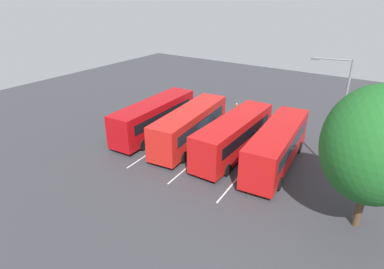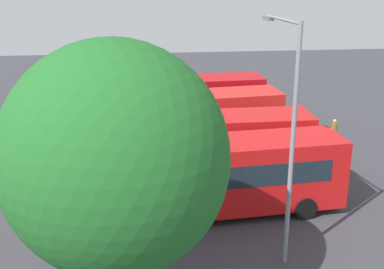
{
  "view_description": "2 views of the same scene",
  "coord_description": "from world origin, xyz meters",
  "px_view_note": "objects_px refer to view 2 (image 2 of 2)",
  "views": [
    {
      "loc": [
        -22.31,
        -13.1,
        12.96
      ],
      "look_at": [
        -1.49,
        0.96,
        1.61
      ],
      "focal_mm": 30.19,
      "sensor_mm": 36.0,
      "label": 1
    },
    {
      "loc": [
        -3.24,
        -25.49,
        10.51
      ],
      "look_at": [
        -0.58,
        -0.57,
        1.79
      ],
      "focal_mm": 47.59,
      "sensor_mm": 36.0,
      "label": 2
    }
  ],
  "objects_px": {
    "depot_tree": "(115,161)",
    "bus_far_left": "(224,175)",
    "bus_far_right": "(183,101)",
    "pedestrian": "(334,131)",
    "bus_center_right": "(192,119)",
    "street_lamp": "(290,131)",
    "bus_center_left": "(207,145)"
  },
  "relations": [
    {
      "from": "pedestrian",
      "to": "street_lamp",
      "type": "distance_m",
      "value": 13.35
    },
    {
      "from": "pedestrian",
      "to": "depot_tree",
      "type": "xyz_separation_m",
      "value": [
        -11.94,
        -14.09,
        4.34
      ]
    },
    {
      "from": "street_lamp",
      "to": "bus_center_left",
      "type": "bearing_deg",
      "value": 3.07
    },
    {
      "from": "bus_center_right",
      "to": "depot_tree",
      "type": "height_order",
      "value": "depot_tree"
    },
    {
      "from": "bus_center_right",
      "to": "street_lamp",
      "type": "height_order",
      "value": "street_lamp"
    },
    {
      "from": "bus_far_right",
      "to": "pedestrian",
      "type": "bearing_deg",
      "value": -31.15
    },
    {
      "from": "bus_center_right",
      "to": "pedestrian",
      "type": "bearing_deg",
      "value": -9.05
    },
    {
      "from": "bus_far_left",
      "to": "street_lamp",
      "type": "height_order",
      "value": "street_lamp"
    },
    {
      "from": "bus_center_right",
      "to": "street_lamp",
      "type": "distance_m",
      "value": 12.19
    },
    {
      "from": "bus_far_left",
      "to": "bus_center_left",
      "type": "bearing_deg",
      "value": 88.31
    },
    {
      "from": "pedestrian",
      "to": "depot_tree",
      "type": "relative_size",
      "value": 0.19
    },
    {
      "from": "bus_far_right",
      "to": "pedestrian",
      "type": "relative_size",
      "value": 6.21
    },
    {
      "from": "bus_far_right",
      "to": "pedestrian",
      "type": "distance_m",
      "value": 9.56
    },
    {
      "from": "bus_far_left",
      "to": "bus_center_right",
      "type": "bearing_deg",
      "value": 88.91
    },
    {
      "from": "bus_center_right",
      "to": "depot_tree",
      "type": "bearing_deg",
      "value": -110.14
    },
    {
      "from": "depot_tree",
      "to": "bus_center_left",
      "type": "bearing_deg",
      "value": 68.92
    },
    {
      "from": "bus_center_right",
      "to": "depot_tree",
      "type": "distance_m",
      "value": 15.39
    },
    {
      "from": "bus_far_right",
      "to": "depot_tree",
      "type": "bearing_deg",
      "value": -103.73
    },
    {
      "from": "bus_center_left",
      "to": "bus_center_right",
      "type": "bearing_deg",
      "value": 94.13
    },
    {
      "from": "bus_center_left",
      "to": "bus_far_right",
      "type": "relative_size",
      "value": 0.99
    },
    {
      "from": "bus_far_right",
      "to": "depot_tree",
      "type": "relative_size",
      "value": 1.21
    },
    {
      "from": "bus_far_right",
      "to": "bus_center_right",
      "type": "bearing_deg",
      "value": -91.51
    },
    {
      "from": "pedestrian",
      "to": "bus_far_left",
      "type": "bearing_deg",
      "value": 80.63
    },
    {
      "from": "bus_far_right",
      "to": "depot_tree",
      "type": "xyz_separation_m",
      "value": [
        -3.55,
        -18.6,
        3.51
      ]
    },
    {
      "from": "bus_far_right",
      "to": "street_lamp",
      "type": "distance_m",
      "value": 16.12
    },
    {
      "from": "bus_far_left",
      "to": "bus_center_right",
      "type": "xyz_separation_m",
      "value": [
        -0.55,
        7.88,
        0.0
      ]
    },
    {
      "from": "bus_far_left",
      "to": "bus_far_right",
      "type": "xyz_separation_m",
      "value": [
        -0.65,
        11.95,
        0.0
      ]
    },
    {
      "from": "depot_tree",
      "to": "bus_far_left",
      "type": "bearing_deg",
      "value": 57.75
    },
    {
      "from": "street_lamp",
      "to": "pedestrian",
      "type": "bearing_deg",
      "value": -39.52
    },
    {
      "from": "bus_far_right",
      "to": "street_lamp",
      "type": "height_order",
      "value": "street_lamp"
    },
    {
      "from": "bus_far_left",
      "to": "bus_center_right",
      "type": "distance_m",
      "value": 7.9
    },
    {
      "from": "bus_far_left",
      "to": "bus_far_right",
      "type": "relative_size",
      "value": 1.01
    }
  ]
}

